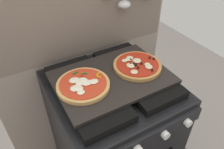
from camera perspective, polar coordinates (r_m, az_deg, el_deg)
name	(u,v)px	position (r m, az deg, el deg)	size (l,w,h in m)	color
kitchen_backsplash	(86,62)	(1.36, -6.85, 3.16)	(1.10, 0.09, 1.55)	gray
stove	(112,136)	(1.38, 0.04, -15.70)	(0.60, 0.64, 0.90)	black
baking_tray	(112,77)	(1.05, 0.00, -0.77)	(0.54, 0.38, 0.02)	black
pizza_left	(83,85)	(0.99, -7.59, -2.62)	(0.24, 0.24, 0.03)	tan
pizza_right	(138,66)	(1.10, 6.69, 2.34)	(0.24, 0.24, 0.03)	#C18947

